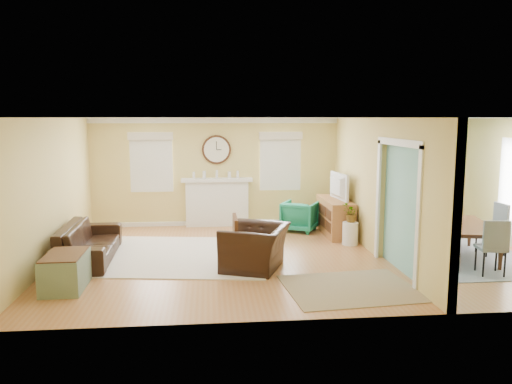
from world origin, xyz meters
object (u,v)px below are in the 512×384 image
Objects in this scene: eames_chair at (255,247)px; credenza at (335,217)px; sofa at (89,242)px; green_chair at (300,216)px; dining_table at (463,240)px.

eames_chair is 3.18m from credenza.
eames_chair reaches higher than sofa.
green_chair reaches higher than sofa.
eames_chair is at bearing 93.23° from green_chair.
green_chair is 0.42× the size of dining_table.
credenza is at bearing 53.90° from dining_table.
green_chair is at bearing 58.08° from dining_table.
sofa is 1.26× the size of dining_table.
credenza reaches higher than sofa.
eames_chair is 0.74× the size of credenza.
dining_table is (2.66, -2.47, -0.03)m from green_chair.
eames_chair is 1.53× the size of green_chair.
green_chair is 0.83m from credenza.
sofa is 1.45× the size of credenza.
green_chair is 0.48× the size of credenza.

